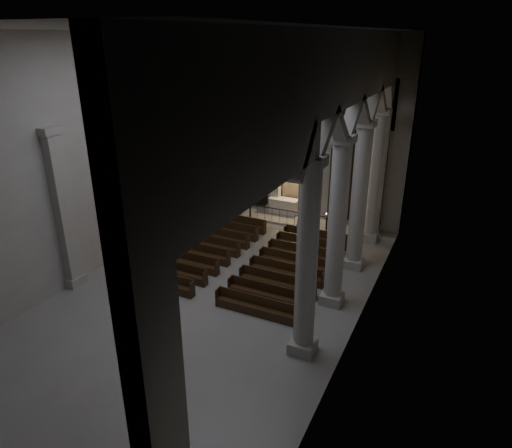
% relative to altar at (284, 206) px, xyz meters
% --- Properties ---
extents(room, '(24.00, 24.10, 12.00)m').
position_rel_altar_xyz_m(room, '(0.92, -11.11, 6.92)').
color(room, gray).
rests_on(room, ground).
extents(sanctuary_wall, '(14.00, 0.77, 12.00)m').
position_rel_altar_xyz_m(sanctuary_wall, '(0.92, 0.43, 5.93)').
color(sanctuary_wall, '#AAA79E').
rests_on(sanctuary_wall, ground).
extents(right_arcade, '(1.00, 24.00, 12.00)m').
position_rel_altar_xyz_m(right_arcade, '(6.42, -9.78, 7.15)').
color(right_arcade, '#AAA79E').
rests_on(right_arcade, ground).
extents(left_pilasters, '(0.60, 13.00, 8.03)m').
position_rel_altar_xyz_m(left_pilasters, '(-5.83, -7.61, 3.23)').
color(left_pilasters, '#AAA79E').
rests_on(left_pilasters, ground).
extents(sanctuary_step, '(8.50, 2.60, 0.15)m').
position_rel_altar_xyz_m(sanctuary_step, '(0.92, -0.51, -0.61)').
color(sanctuary_step, '#AAA79E').
rests_on(sanctuary_step, ground).
extents(altar, '(2.08, 0.83, 1.05)m').
position_rel_altar_xyz_m(altar, '(0.00, 0.00, 0.00)').
color(altar, silver).
rests_on(altar, sanctuary_step).
extents(altar_rail, '(5.55, 0.09, 1.09)m').
position_rel_altar_xyz_m(altar_rail, '(0.92, -1.65, 0.04)').
color(altar_rail, black).
rests_on(altar_rail, ground).
extents(candle_stand_left, '(0.26, 0.26, 1.53)m').
position_rel_altar_xyz_m(candle_stand_left, '(-2.46, -1.73, -0.27)').
color(candle_stand_left, '#A87A33').
rests_on(candle_stand_left, ground).
extents(candle_stand_right, '(0.25, 0.25, 1.47)m').
position_rel_altar_xyz_m(candle_stand_right, '(3.73, -2.11, -0.28)').
color(candle_stand_right, '#A87A33').
rests_on(candle_stand_right, ground).
extents(pews, '(9.44, 8.85, 0.90)m').
position_rel_altar_xyz_m(pews, '(0.92, -7.85, -0.39)').
color(pews, black).
rests_on(pews, ground).
extents(worshipper, '(0.53, 0.42, 1.25)m').
position_rel_altar_xyz_m(worshipper, '(2.43, -3.49, -0.05)').
color(worshipper, black).
rests_on(worshipper, ground).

